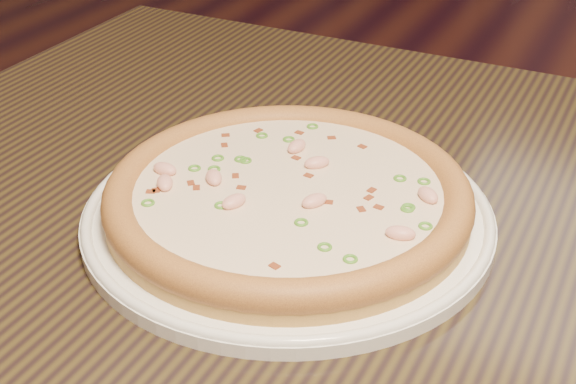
% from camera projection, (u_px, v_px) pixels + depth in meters
% --- Properties ---
extents(hero_table, '(1.20, 0.80, 0.75)m').
position_uv_depth(hero_table, '(425.00, 314.00, 0.76)').
color(hero_table, black).
rests_on(hero_table, ground).
extents(plate, '(0.36, 0.36, 0.02)m').
position_uv_depth(plate, '(288.00, 213.00, 0.71)').
color(plate, white).
rests_on(plate, hero_table).
extents(pizza, '(0.32, 0.32, 0.03)m').
position_uv_depth(pizza, '(288.00, 195.00, 0.70)').
color(pizza, '#BA9244').
rests_on(pizza, plate).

